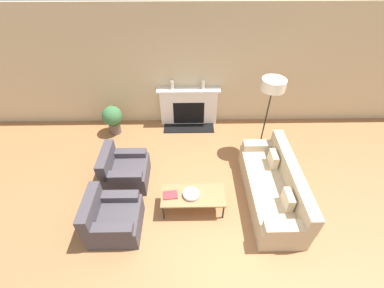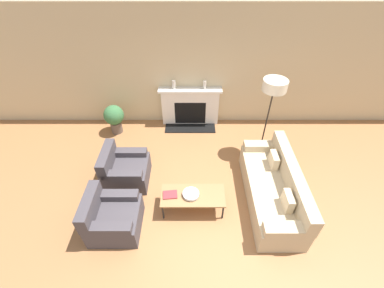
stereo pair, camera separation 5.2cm
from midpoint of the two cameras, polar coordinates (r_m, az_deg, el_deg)
ground_plane at (r=4.84m, az=2.21°, el=-16.99°), size 18.00×18.00×0.00m
wall_back at (r=6.34m, az=1.19°, el=16.28°), size 18.00×0.06×2.90m
fireplace at (r=6.67m, az=-0.97°, el=8.25°), size 1.56×0.59×1.01m
couch at (r=5.11m, az=17.32°, el=-9.22°), size 0.82×2.15×0.86m
armchair_near at (r=4.73m, az=-17.61°, el=-15.52°), size 0.85×0.81×0.79m
armchair_far at (r=5.39m, az=-15.10°, el=-5.79°), size 0.85×0.81×0.79m
coffee_table at (r=4.71m, az=-0.06°, el=-11.47°), size 1.15×0.52×0.39m
bowl at (r=4.66m, az=-0.50°, el=-11.04°), size 0.30×0.30×0.06m
book at (r=4.69m, az=-5.14°, el=-11.22°), size 0.27×0.21×0.02m
floor_lamp at (r=5.38m, az=17.11°, el=11.26°), size 0.48×0.48×1.83m
mantel_vase_left at (r=6.38m, az=-4.68°, el=13.01°), size 0.09×0.09×0.21m
mantel_vase_center_left at (r=6.37m, az=2.22°, el=13.07°), size 0.08×0.08×0.21m
potted_plant at (r=6.63m, az=-17.44°, el=5.59°), size 0.49×0.49×0.76m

